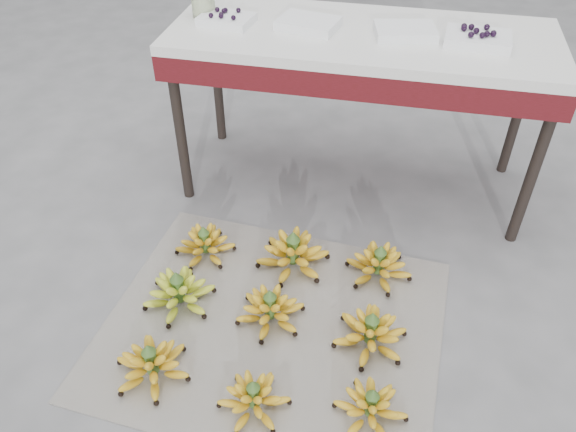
% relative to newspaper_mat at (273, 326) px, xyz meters
% --- Properties ---
extents(ground, '(60.00, 60.00, 0.00)m').
position_rel_newspaper_mat_xyz_m(ground, '(0.04, 0.06, -0.00)').
color(ground, '#5B5B5D').
rests_on(ground, ground).
extents(newspaper_mat, '(1.32, 1.14, 0.01)m').
position_rel_newspaper_mat_xyz_m(newspaper_mat, '(0.00, 0.00, 0.00)').
color(newspaper_mat, beige).
rests_on(newspaper_mat, ground).
extents(bunch_front_left, '(0.35, 0.35, 0.16)m').
position_rel_newspaper_mat_xyz_m(bunch_front_left, '(-0.36, -0.29, 0.06)').
color(bunch_front_left, yellow).
rests_on(bunch_front_left, newspaper_mat).
extents(bunch_front_center, '(0.28, 0.28, 0.15)m').
position_rel_newspaper_mat_xyz_m(bunch_front_center, '(0.02, -0.34, 0.05)').
color(bunch_front_center, yellow).
rests_on(bunch_front_center, newspaper_mat).
extents(bunch_front_right, '(0.32, 0.32, 0.15)m').
position_rel_newspaper_mat_xyz_m(bunch_front_right, '(0.40, -0.29, 0.05)').
color(bunch_front_right, yellow).
rests_on(bunch_front_right, newspaper_mat).
extents(bunch_mid_left, '(0.36, 0.36, 0.17)m').
position_rel_newspaper_mat_xyz_m(bunch_mid_left, '(-0.38, 0.04, 0.06)').
color(bunch_mid_left, '#95B432').
rests_on(bunch_mid_left, newspaper_mat).
extents(bunch_mid_center, '(0.31, 0.31, 0.16)m').
position_rel_newspaper_mat_xyz_m(bunch_mid_center, '(-0.02, 0.03, 0.06)').
color(bunch_mid_center, yellow).
rests_on(bunch_mid_center, newspaper_mat).
extents(bunch_mid_right, '(0.36, 0.36, 0.17)m').
position_rel_newspaper_mat_xyz_m(bunch_mid_right, '(0.37, -0.00, 0.06)').
color(bunch_mid_right, yellow).
rests_on(bunch_mid_right, newspaper_mat).
extents(bunch_back_left, '(0.31, 0.31, 0.15)m').
position_rel_newspaper_mat_xyz_m(bunch_back_left, '(-0.37, 0.33, 0.06)').
color(bunch_back_left, yellow).
rests_on(bunch_back_left, newspaper_mat).
extents(bunch_back_center, '(0.34, 0.34, 0.19)m').
position_rel_newspaper_mat_xyz_m(bunch_back_center, '(0.01, 0.34, 0.07)').
color(bunch_back_center, yellow).
rests_on(bunch_back_center, newspaper_mat).
extents(bunch_back_right, '(0.33, 0.33, 0.16)m').
position_rel_newspaper_mat_xyz_m(bunch_back_right, '(0.37, 0.36, 0.06)').
color(bunch_back_right, yellow).
rests_on(bunch_back_right, newspaper_mat).
extents(vendor_table, '(1.63, 0.65, 0.78)m').
position_rel_newspaper_mat_xyz_m(vendor_table, '(0.17, 0.98, 0.69)').
color(vendor_table, black).
rests_on(vendor_table, ground).
extents(tray_far_left, '(0.24, 0.19, 0.06)m').
position_rel_newspaper_mat_xyz_m(tray_far_left, '(-0.41, 0.95, 0.80)').
color(tray_far_left, white).
rests_on(tray_far_left, vendor_table).
extents(tray_left, '(0.28, 0.22, 0.04)m').
position_rel_newspaper_mat_xyz_m(tray_left, '(-0.06, 0.97, 0.80)').
color(tray_left, white).
rests_on(tray_left, vendor_table).
extents(tray_right, '(0.28, 0.22, 0.04)m').
position_rel_newspaper_mat_xyz_m(tray_right, '(0.34, 0.97, 0.80)').
color(tray_right, white).
rests_on(tray_right, vendor_table).
extents(tray_far_right, '(0.27, 0.20, 0.07)m').
position_rel_newspaper_mat_xyz_m(tray_far_right, '(0.63, 0.95, 0.80)').
color(tray_far_right, white).
rests_on(tray_far_right, vendor_table).
extents(glass_jar, '(0.13, 0.13, 0.13)m').
position_rel_newspaper_mat_xyz_m(glass_jar, '(-0.53, 1.00, 0.84)').
color(glass_jar, beige).
rests_on(glass_jar, vendor_table).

